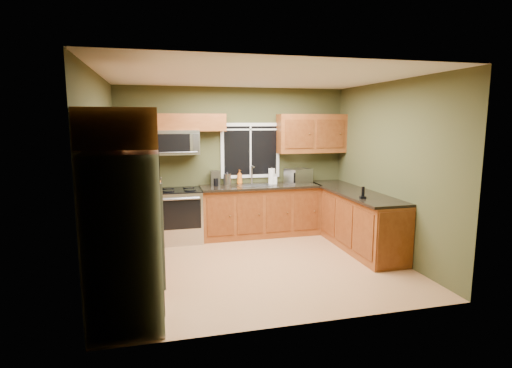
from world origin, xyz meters
name	(u,v)px	position (x,y,z in m)	size (l,w,h in m)	color
floor	(258,265)	(0.00, 0.00, 0.00)	(4.20, 4.20, 0.00)	#AE784C
ceiling	(259,76)	(0.00, 0.00, 2.70)	(4.20, 4.20, 0.00)	white
back_wall	(235,162)	(0.00, 1.80, 1.35)	(4.20, 4.20, 0.00)	#3F4123
front_wall	(304,197)	(0.00, -1.80, 1.35)	(4.20, 4.20, 0.00)	#3F4123
left_wall	(102,179)	(-2.10, 0.00, 1.35)	(3.60, 3.60, 0.00)	#3F4123
right_wall	(390,170)	(2.10, 0.00, 1.35)	(3.60, 3.60, 0.00)	#3F4123
window	(250,150)	(0.30, 1.78, 1.55)	(1.12, 0.03, 1.02)	white
base_cabinets_left	(132,235)	(-1.80, 0.48, 0.45)	(0.60, 2.65, 0.90)	brown
countertop_left	(132,203)	(-1.78, 0.48, 0.92)	(0.65, 2.65, 0.04)	black
base_cabinets_back	(260,211)	(0.42, 1.50, 0.45)	(2.17, 0.60, 0.90)	brown
countertop_back	(261,186)	(0.42, 1.48, 0.92)	(2.17, 0.65, 0.04)	black
base_cabinets_peninsula	(353,219)	(1.80, 0.54, 0.45)	(0.60, 2.52, 0.90)	brown
countertop_peninsula	(353,192)	(1.78, 0.55, 0.92)	(0.65, 2.50, 0.04)	black
upper_cabinets_left	(117,138)	(-1.94, 0.48, 1.86)	(0.33, 2.65, 0.72)	brown
upper_cabinets_back_left	(188,122)	(-0.85, 1.64, 2.07)	(1.30, 0.33, 0.30)	brown
upper_cabinets_back_right	(312,134)	(1.45, 1.64, 1.86)	(1.30, 0.33, 0.72)	brown
upper_cabinet_over_fridge	(120,128)	(-1.74, -1.30, 2.03)	(0.72, 0.90, 0.38)	brown
refrigerator	(126,239)	(-1.74, -1.30, 0.90)	(0.74, 0.90, 1.80)	#B7B7BC
range	(180,215)	(-1.05, 1.47, 0.47)	(0.76, 0.69, 0.94)	#B7B7BC
microwave	(177,142)	(-1.05, 1.61, 1.73)	(0.76, 0.41, 0.42)	#B7B7BC
sink	(254,185)	(0.30, 1.49, 0.95)	(0.60, 0.42, 0.36)	slate
toaster_oven	(298,176)	(1.16, 1.53, 1.08)	(0.53, 0.48, 0.28)	#B7B7BC
coffee_maker	(215,179)	(-0.39, 1.64, 1.07)	(0.17, 0.23, 0.27)	slate
kettle	(227,179)	(-0.17, 1.65, 1.06)	(0.16, 0.16, 0.25)	#B7B7BC
paper_towel_roll	(272,176)	(0.65, 1.55, 1.08)	(0.15, 0.15, 0.32)	white
soap_bottle_a	(240,177)	(0.07, 1.70, 1.07)	(0.10, 0.10, 0.26)	#D76214
soap_bottle_b	(275,179)	(0.70, 1.54, 1.04)	(0.09, 0.09, 0.20)	white
cordless_phone	(363,195)	(1.60, -0.11, 0.99)	(0.09, 0.09, 0.18)	black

